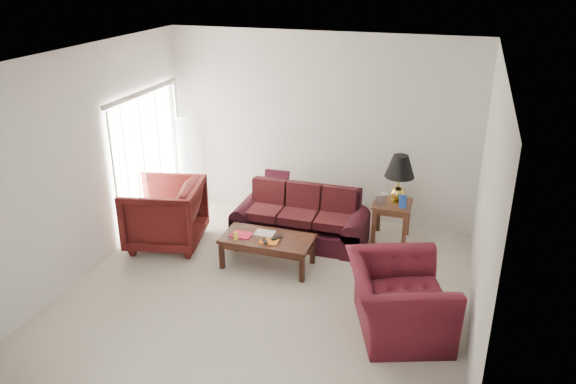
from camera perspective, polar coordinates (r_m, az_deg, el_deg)
The scene contains 19 objects.
floor at distance 7.42m, azimuth -2.04°, elevation -9.94°, with size 5.00×5.00×0.00m, color beige.
blinds at distance 8.99m, azimuth -13.96°, elevation 3.05°, with size 0.10×2.00×2.16m, color silver.
sofa at distance 8.43m, azimuth 1.23°, elevation -2.52°, with size 2.00×0.86×0.82m, color black, non-canonical shape.
throw_pillow at distance 9.05m, azimuth -1.15°, elevation 1.01°, with size 0.39×0.11×0.39m, color black.
end_table at distance 8.68m, azimuth 10.44°, elevation -2.91°, with size 0.55×0.55×0.61m, color #56281D, non-canonical shape.
table_lamp at distance 8.46m, azimuth 11.22°, elevation 1.29°, with size 0.44×0.44×0.74m, color gold, non-canonical shape.
clock at distance 8.43m, azimuth 9.41°, elevation -0.80°, with size 0.15×0.05×0.15m, color #B0B0B4.
blue_canister at distance 8.40m, azimuth 11.58°, elevation -0.98°, with size 0.11×0.11×0.18m, color #173C99.
picture_frame at distance 8.66m, azimuth 9.80°, elevation -0.22°, with size 0.12×0.02×0.14m, color white.
floor_lamp at distance 9.70m, azimuth -10.41°, elevation 2.99°, with size 0.26×0.26×1.58m, color white, non-canonical shape.
armchair_left at distance 8.51m, azimuth -12.42°, elevation -2.19°, with size 1.05×1.08×0.99m, color #3A0E0D.
armchair_right at distance 6.62m, azimuth 11.14°, elevation -10.66°, with size 1.25×1.09×0.81m, color #471019.
coffee_table at distance 7.86m, azimuth -2.08°, elevation -6.06°, with size 1.26×0.63×0.44m, color black, non-canonical shape.
magazine_red at distance 7.83m, azimuth -4.73°, elevation -4.35°, with size 0.29×0.22×0.02m, color red.
magazine_white at distance 7.85m, azimuth -2.39°, elevation -4.20°, with size 0.28×0.21×0.02m, color white.
magazine_orange at distance 7.63m, azimuth -1.94°, elevation -5.04°, with size 0.26×0.19×0.01m, color orange.
remote_a at distance 7.61m, azimuth -2.38°, elevation -4.97°, with size 0.05×0.17×0.02m, color black.
remote_b at distance 7.68m, azimuth -1.15°, elevation -4.67°, with size 0.05×0.17×0.02m, color black.
yellow_glass at distance 7.71m, azimuth -5.34°, elevation -4.45°, with size 0.06×0.06×0.11m, color yellow.
Camera 1 is at (2.16, -5.87, 3.99)m, focal length 35.00 mm.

